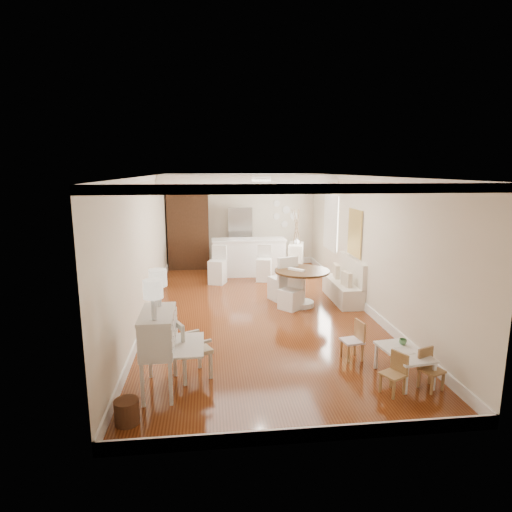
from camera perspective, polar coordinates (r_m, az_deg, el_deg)
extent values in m
plane|color=brown|center=(9.13, 0.28, -7.25)|extent=(9.00, 9.00, 0.00)
cube|color=white|center=(8.64, 0.30, 10.62)|extent=(4.50, 9.00, 0.04)
cube|color=beige|center=(13.21, -2.00, 4.84)|extent=(4.50, 0.04, 2.80)
cube|color=beige|center=(4.48, 7.10, -8.67)|extent=(4.50, 0.04, 2.80)
cube|color=beige|center=(8.80, -14.42, 1.10)|extent=(0.04, 9.00, 2.80)
cube|color=beige|center=(9.31, 14.19, 1.66)|extent=(0.04, 9.00, 2.80)
cube|color=white|center=(10.83, -1.08, 9.85)|extent=(4.50, 0.45, 0.36)
cube|color=tan|center=(9.73, 13.02, 3.04)|extent=(0.04, 0.84, 1.04)
cube|color=white|center=(11.53, 9.98, 4.45)|extent=(0.04, 1.10, 1.40)
cylinder|color=#381E11|center=(13.11, -7.28, 6.68)|extent=(0.30, 0.03, 0.30)
cylinder|color=white|center=(8.14, 0.71, 10.21)|extent=(0.36, 0.36, 0.08)
cube|color=silver|center=(5.96, -12.82, -12.35)|extent=(0.87, 0.89, 1.11)
cube|color=beige|center=(6.30, -8.53, -12.03)|extent=(0.66, 0.66, 0.87)
cylinder|color=#492816|center=(5.54, -16.84, -19.25)|extent=(0.39, 0.39, 0.29)
cube|color=white|center=(6.60, 19.09, -13.54)|extent=(0.62, 0.91, 0.43)
cube|color=#A67E4B|center=(6.13, 17.80, -14.72)|extent=(0.37, 0.37, 0.57)
cube|color=tan|center=(6.97, 12.69, -10.90)|extent=(0.35, 0.35, 0.63)
cube|color=#987045|center=(6.41, 22.37, -13.85)|extent=(0.36, 0.36, 0.57)
cube|color=silver|center=(9.87, 11.50, -3.06)|extent=(0.52, 1.60, 0.98)
cylinder|color=#452C16|center=(9.34, 6.12, -4.29)|extent=(1.39, 1.39, 0.81)
cube|color=white|center=(9.13, 4.69, -4.48)|extent=(0.58, 0.58, 0.85)
cube|color=silver|center=(9.72, 3.54, -2.90)|extent=(0.65, 0.66, 1.04)
cube|color=white|center=(11.98, -0.97, -0.14)|extent=(2.05, 0.65, 1.03)
cube|color=silver|center=(11.12, -5.18, -1.22)|extent=(0.51, 0.51, 0.98)
cube|color=white|center=(11.36, 1.07, -0.97)|extent=(0.46, 0.46, 0.96)
cube|color=#381E11|center=(12.90, -8.99, 3.42)|extent=(1.20, 0.60, 2.30)
imported|color=silver|center=(12.96, -0.54, 2.49)|extent=(0.75, 0.65, 1.80)
cube|color=white|center=(12.37, 5.34, -0.27)|extent=(0.61, 0.95, 0.83)
imported|color=#538F59|center=(6.70, 18.99, -10.76)|extent=(0.13, 0.13, 0.08)
imported|color=white|center=(12.25, 5.45, 2.02)|extent=(0.21, 0.21, 0.18)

